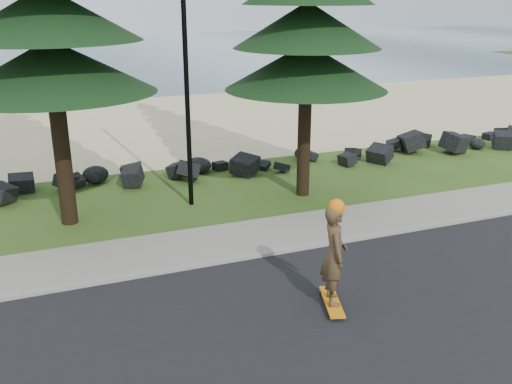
% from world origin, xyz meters
% --- Properties ---
extents(ground, '(160.00, 160.00, 0.00)m').
position_xyz_m(ground, '(0.00, 0.00, 0.00)').
color(ground, '#2D5119').
rests_on(ground, ground).
extents(road, '(160.00, 7.00, 0.02)m').
position_xyz_m(road, '(0.00, -4.50, 0.01)').
color(road, black).
rests_on(road, ground).
extents(kerb, '(160.00, 0.20, 0.10)m').
position_xyz_m(kerb, '(0.00, -0.90, 0.05)').
color(kerb, gray).
rests_on(kerb, ground).
extents(sidewalk, '(160.00, 2.00, 0.08)m').
position_xyz_m(sidewalk, '(0.00, 0.20, 0.04)').
color(sidewalk, gray).
rests_on(sidewalk, ground).
extents(beach_sand, '(160.00, 15.00, 0.01)m').
position_xyz_m(beach_sand, '(0.00, 14.50, 0.01)').
color(beach_sand, '#C4B783').
rests_on(beach_sand, ground).
extents(ocean, '(160.00, 58.00, 0.01)m').
position_xyz_m(ocean, '(0.00, 51.00, 0.00)').
color(ocean, '#314F5F').
rests_on(ocean, ground).
extents(seawall_boulders, '(60.00, 2.40, 1.10)m').
position_xyz_m(seawall_boulders, '(0.00, 5.60, 0.00)').
color(seawall_boulders, black).
rests_on(seawall_boulders, ground).
extents(lamp_post, '(0.25, 0.14, 8.14)m').
position_xyz_m(lamp_post, '(0.00, 3.20, 4.13)').
color(lamp_post, black).
rests_on(lamp_post, ground).
extents(skateboarder, '(0.69, 1.27, 2.30)m').
position_xyz_m(skateboarder, '(1.10, -3.58, 1.15)').
color(skateboarder, orange).
rests_on(skateboarder, ground).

